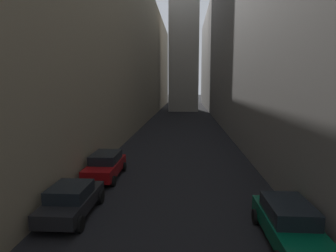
% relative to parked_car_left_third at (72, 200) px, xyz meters
% --- Properties ---
extents(ground_plane, '(264.00, 264.00, 0.00)m').
position_rel_parked_car_left_third_xyz_m(ground_plane, '(4.40, 29.02, -0.76)').
color(ground_plane, black).
extents(building_block_left, '(10.69, 108.00, 22.02)m').
position_rel_parked_car_left_third_xyz_m(building_block_left, '(-6.45, 31.02, 10.25)').
color(building_block_left, gray).
rests_on(building_block_left, ground).
extents(building_block_right, '(15.36, 108.00, 23.73)m').
position_rel_parked_car_left_third_xyz_m(building_block_right, '(17.58, 31.02, 11.11)').
color(building_block_right, slate).
rests_on(building_block_right, ground).
extents(parked_car_left_third, '(1.93, 4.11, 1.46)m').
position_rel_parked_car_left_third_xyz_m(parked_car_left_third, '(0.00, 0.00, 0.00)').
color(parked_car_left_third, black).
rests_on(parked_car_left_third, ground).
extents(parked_car_left_far, '(1.94, 4.31, 1.55)m').
position_rel_parked_car_left_third_xyz_m(parked_car_left_far, '(0.00, 5.40, 0.05)').
color(parked_car_left_far, maroon).
rests_on(parked_car_left_far, ground).
extents(parked_car_right_third, '(1.88, 4.56, 1.53)m').
position_rel_parked_car_left_third_xyz_m(parked_car_right_third, '(8.80, -1.69, 0.03)').
color(parked_car_right_third, '#05472D').
rests_on(parked_car_right_third, ground).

